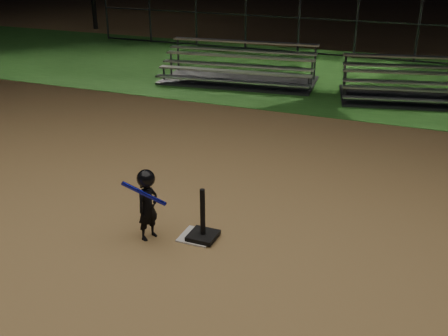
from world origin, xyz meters
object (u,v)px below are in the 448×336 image
home_plate (197,236)px  bleacher_right (424,92)px  bleacher_left (239,74)px  batting_tee (203,229)px  child_batter (147,202)px

home_plate → bleacher_right: bearing=73.1°
bleacher_left → batting_tee: bearing=-78.5°
home_plate → batting_tee: size_ratio=0.61×
child_batter → home_plate: bearing=-48.0°
child_batter → bleacher_left: (-1.91, 8.60, -0.33)m
child_batter → bleacher_right: size_ratio=0.23×
bleacher_left → bleacher_right: bleacher_left is taller
batting_tee → bleacher_right: bearing=73.8°
bleacher_right → batting_tee: bearing=-118.7°
child_batter → bleacher_left: bearing=32.0°
home_plate → bleacher_left: bleacher_left is taller
home_plate → bleacher_left: bearing=106.8°
bleacher_left → bleacher_right: (5.05, -0.01, -0.01)m
child_batter → bleacher_right: 9.15m
batting_tee → child_batter: size_ratio=0.72×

